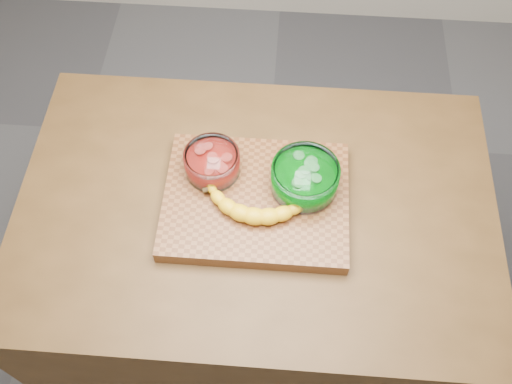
{
  "coord_description": "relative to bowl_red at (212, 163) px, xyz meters",
  "views": [
    {
      "loc": [
        0.05,
        -0.71,
        2.13
      ],
      "look_at": [
        0.0,
        0.0,
        0.96
      ],
      "focal_mm": 40.0,
      "sensor_mm": 36.0,
      "label": 1
    }
  ],
  "objects": [
    {
      "name": "bowl_red",
      "position": [
        0.0,
        0.0,
        0.0
      ],
      "size": [
        0.14,
        0.14,
        0.06
      ],
      "color": "white",
      "rests_on": "cutting_board"
    },
    {
      "name": "ground",
      "position": [
        0.11,
        -0.07,
        -0.97
      ],
      "size": [
        3.5,
        3.5,
        0.0
      ],
      "primitive_type": "plane",
      "color": "#55555A",
      "rests_on": "ground"
    },
    {
      "name": "cutting_board",
      "position": [
        0.11,
        -0.07,
        -0.05
      ],
      "size": [
        0.45,
        0.35,
        0.04
      ],
      "primitive_type": "cube",
      "color": "brown",
      "rests_on": "counter"
    },
    {
      "name": "counter",
      "position": [
        0.11,
        -0.07,
        -0.52
      ],
      "size": [
        1.2,
        0.8,
        0.9
      ],
      "primitive_type": "cube",
      "color": "#4D3217",
      "rests_on": "ground"
    },
    {
      "name": "bowl_green",
      "position": [
        0.23,
        -0.03,
        0.01
      ],
      "size": [
        0.16,
        0.16,
        0.08
      ],
      "color": "white",
      "rests_on": "cutting_board"
    },
    {
      "name": "banana",
      "position": [
        0.12,
        -0.1,
        -0.01
      ],
      "size": [
        0.29,
        0.14,
        0.04
      ],
      "primitive_type": null,
      "color": "yellow",
      "rests_on": "cutting_board"
    }
  ]
}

